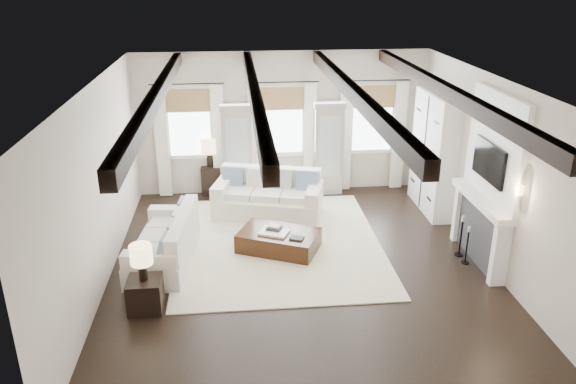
{
  "coord_description": "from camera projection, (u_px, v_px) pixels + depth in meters",
  "views": [
    {
      "loc": [
        -1.07,
        -8.46,
        4.83
      ],
      "look_at": [
        -0.16,
        0.72,
        1.15
      ],
      "focal_mm": 35.0,
      "sensor_mm": 36.0,
      "label": 1
    }
  ],
  "objects": [
    {
      "name": "sofa_left",
      "position": [
        167.0,
        244.0,
        9.81
      ],
      "size": [
        1.16,
        2.17,
        0.89
      ],
      "color": "white",
      "rests_on": "ground"
    },
    {
      "name": "candlestick_far",
      "position": [
        461.0,
        239.0,
        10.05
      ],
      "size": [
        0.16,
        0.16,
        0.77
      ],
      "color": "black",
      "rests_on": "ground"
    },
    {
      "name": "side_table_front",
      "position": [
        145.0,
        294.0,
        8.47
      ],
      "size": [
        0.51,
        0.51,
        0.51
      ],
      "primitive_type": "cube",
      "color": "black",
      "rests_on": "ground"
    },
    {
      "name": "sofa_back",
      "position": [
        269.0,
        197.0,
        11.74
      ],
      "size": [
        2.4,
        1.54,
        0.95
      ],
      "color": "white",
      "rests_on": "ground"
    },
    {
      "name": "book_loose",
      "position": [
        297.0,
        238.0,
        9.95
      ],
      "size": [
        0.29,
        0.26,
        0.03
      ],
      "primitive_type": "cube",
      "rotation": [
        0.0,
        0.0,
        -0.43
      ],
      "color": "#262628",
      "rests_on": "ottoman"
    },
    {
      "name": "ground",
      "position": [
        301.0,
        269.0,
        9.71
      ],
      "size": [
        7.5,
        7.5,
        0.0
      ],
      "primitive_type": "plane",
      "color": "black",
      "rests_on": "ground"
    },
    {
      "name": "ottoman",
      "position": [
        279.0,
        241.0,
        10.29
      ],
      "size": [
        1.64,
        1.38,
        0.37
      ],
      "primitive_type": "cube",
      "rotation": [
        0.0,
        0.0,
        -0.43
      ],
      "color": "black",
      "rests_on": "ground"
    },
    {
      "name": "book_upper",
      "position": [
        275.0,
        226.0,
        10.23
      ],
      "size": [
        0.27,
        0.25,
        0.03
      ],
      "primitive_type": "cube",
      "rotation": [
        0.0,
        0.0,
        -0.43
      ],
      "color": "beige",
      "rests_on": "book_lower"
    },
    {
      "name": "book_lower",
      "position": [
        274.0,
        228.0,
        10.22
      ],
      "size": [
        0.32,
        0.29,
        0.04
      ],
      "primitive_type": "cube",
      "rotation": [
        0.0,
        0.0,
        -0.43
      ],
      "color": "#262628",
      "rests_on": "tray"
    },
    {
      "name": "area_rug",
      "position": [
        279.0,
        243.0,
        10.59
      ],
      "size": [
        3.77,
        4.4,
        0.02
      ],
      "primitive_type": "cube",
      "color": "beige",
      "rests_on": "ground"
    },
    {
      "name": "side_table_back",
      "position": [
        211.0,
        180.0,
        12.86
      ],
      "size": [
        0.44,
        0.44,
        0.65
      ],
      "primitive_type": "cube",
      "color": "black",
      "rests_on": "ground"
    },
    {
      "name": "tray",
      "position": [
        274.0,
        232.0,
        10.17
      ],
      "size": [
        0.61,
        0.55,
        0.04
      ],
      "primitive_type": "cube",
      "rotation": [
        0.0,
        0.0,
        -0.43
      ],
      "color": "white",
      "rests_on": "ottoman"
    },
    {
      "name": "lamp_front",
      "position": [
        141.0,
        257.0,
        8.23
      ],
      "size": [
        0.33,
        0.33,
        0.57
      ],
      "color": "black",
      "rests_on": "side_table_front"
    },
    {
      "name": "lamp_back",
      "position": [
        209.0,
        147.0,
        12.57
      ],
      "size": [
        0.39,
        0.39,
        0.68
      ],
      "color": "black",
      "rests_on": "side_table_back"
    },
    {
      "name": "candlestick_near",
      "position": [
        467.0,
        248.0,
        9.79
      ],
      "size": [
        0.14,
        0.14,
        0.7
      ],
      "color": "black",
      "rests_on": "ground"
    },
    {
      "name": "room_shell",
      "position": [
        338.0,
        148.0,
        9.9
      ],
      "size": [
        6.54,
        7.54,
        3.22
      ],
      "color": "beige",
      "rests_on": "ground"
    }
  ]
}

